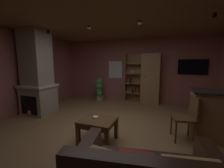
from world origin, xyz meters
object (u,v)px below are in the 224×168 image
Objects in this scene: table_book_0 at (95,117)px; potted_floor_plant at (99,88)px; stone_fireplace at (37,77)px; bookshelf_cabinet at (148,79)px; wall_mounted_tv at (193,67)px; dining_chair at (188,115)px; coffee_table at (98,123)px.

potted_floor_plant is (-1.31, 2.95, 0.04)m from table_book_0.
potted_floor_plant is at bearing 113.93° from table_book_0.
stone_fireplace is 25.44× the size of table_book_0.
bookshelf_cabinet is at bearing 8.12° from potted_floor_plant.
wall_mounted_tv is at bearing 29.28° from stone_fireplace.
dining_chair is at bearing -99.63° from wall_mounted_tv.
potted_floor_plant is (1.11, 2.11, -0.63)m from stone_fireplace.
stone_fireplace is 2.75m from coffee_table.
dining_chair is 0.93× the size of potted_floor_plant.
table_book_0 is (-0.08, 0.04, 0.11)m from coffee_table.
stone_fireplace is 2.64m from table_book_0.
potted_floor_plant is at bearing 62.31° from stone_fireplace.
bookshelf_cabinet is 19.31× the size of table_book_0.
wall_mounted_tv is at bearing 80.37° from dining_chair.
dining_chair is (4.17, -0.19, -0.63)m from stone_fireplace.
dining_chair is at bearing -2.57° from stone_fireplace.
stone_fireplace is 1.32× the size of bookshelf_cabinet.
potted_floor_plant is at bearing 143.12° from dining_chair.
table_book_0 reaches higher than coffee_table.
bookshelf_cabinet is 2.05m from potted_floor_plant.
coffee_table is 6.68× the size of table_book_0.
coffee_table is 3.30m from potted_floor_plant.
stone_fireplace reaches higher than table_book_0.
coffee_table is at bearing -100.40° from bookshelf_cabinet.
potted_floor_plant is (-1.38, 2.99, 0.14)m from coffee_table.
wall_mounted_tv is at bearing 58.28° from coffee_table.
dining_chair is (1.75, 0.65, 0.04)m from table_book_0.
bookshelf_cabinet is at bearing 78.18° from table_book_0.
stone_fireplace is at bearing 160.57° from coffee_table.
stone_fireplace is 3.92m from bookshelf_cabinet.
coffee_table is at bearing -157.62° from dining_chair.
stone_fireplace is 4.22m from dining_chair.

